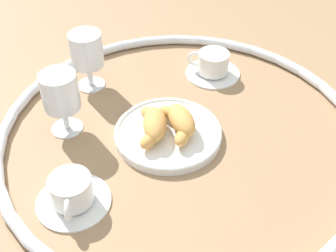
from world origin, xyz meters
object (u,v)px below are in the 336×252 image
object	(u,v)px
pastry_plate	(168,133)
juice_glass_right	(60,94)
coffee_cup_near	(213,65)
juice_glass_left	(87,52)
croissant_large	(180,122)
croissant_small	(153,125)
coffee_cup_far	(72,193)

from	to	relation	value
pastry_plate	juice_glass_right	world-z (taller)	juice_glass_right
coffee_cup_near	juice_glass_left	distance (m)	0.31
pastry_plate	coffee_cup_near	xyz separation A→B (m)	(0.17, -0.20, 0.02)
croissant_large	coffee_cup_near	size ratio (longest dim) A/B	1.00
juice_glass_right	croissant_small	bearing A→B (deg)	-124.19
coffee_cup_far	juice_glass_left	bearing A→B (deg)	-22.05
pastry_plate	coffee_cup_far	size ratio (longest dim) A/B	1.67
juice_glass_right	croissant_large	bearing A→B (deg)	-119.84
juice_glass_left	juice_glass_right	distance (m)	0.16
croissant_large	juice_glass_right	size ratio (longest dim) A/B	0.97
juice_glass_left	pastry_plate	bearing A→B (deg)	-159.40
pastry_plate	croissant_large	size ratio (longest dim) A/B	1.66
coffee_cup_near	croissant_large	bearing A→B (deg)	134.55
croissant_small	juice_glass_right	distance (m)	0.20
croissant_large	coffee_cup_far	xyz separation A→B (m)	(-0.08, 0.25, -0.01)
croissant_large	juice_glass_left	xyz separation A→B (m)	(0.25, 0.12, 0.05)
pastry_plate	juice_glass_left	distance (m)	0.28
pastry_plate	coffee_cup_near	size ratio (longest dim) A/B	1.67
croissant_large	juice_glass_right	distance (m)	0.25
croissant_large	coffee_cup_near	world-z (taller)	same
coffee_cup_far	juice_glass_right	distance (m)	0.22
coffee_cup_near	pastry_plate	bearing A→B (deg)	129.90
pastry_plate	juice_glass_right	distance (m)	0.23
juice_glass_left	coffee_cup_far	bearing A→B (deg)	157.95
juice_glass_right	juice_glass_left	bearing A→B (deg)	-35.53
juice_glass_right	pastry_plate	bearing A→B (deg)	-121.51
coffee_cup_far	juice_glass_left	world-z (taller)	juice_glass_left
croissant_large	pastry_plate	bearing A→B (deg)	75.37
croissant_small	coffee_cup_far	world-z (taller)	same
pastry_plate	croissant_large	bearing A→B (deg)	-104.63
coffee_cup_far	croissant_small	bearing A→B (deg)	-63.96
coffee_cup_far	juice_glass_right	xyz separation A→B (m)	(0.20, -0.04, 0.07)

